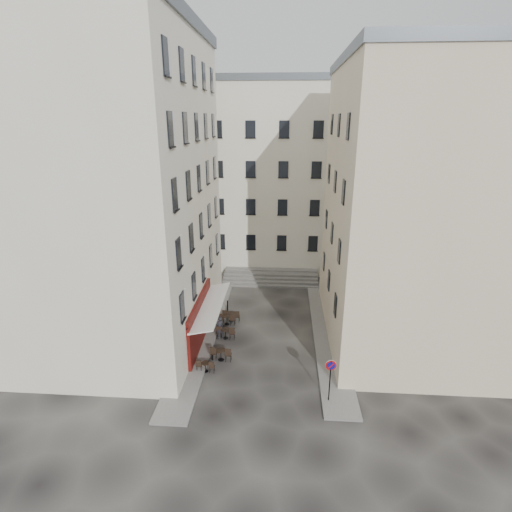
# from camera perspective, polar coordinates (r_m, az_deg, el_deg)

# --- Properties ---
(ground) EXTENTS (90.00, 90.00, 0.00)m
(ground) POSITION_cam_1_polar(r_m,az_deg,el_deg) (27.48, 1.05, -13.79)
(ground) COLOR black
(ground) RESTS_ON ground
(sidewalk_left) EXTENTS (2.00, 22.00, 0.12)m
(sidewalk_left) POSITION_cam_1_polar(r_m,az_deg,el_deg) (31.38, -6.88, -9.33)
(sidewalk_left) COLOR slate
(sidewalk_left) RESTS_ON ground
(sidewalk_right) EXTENTS (2.00, 18.00, 0.12)m
(sidewalk_right) POSITION_cam_1_polar(r_m,az_deg,el_deg) (30.17, 10.09, -10.74)
(sidewalk_right) COLOR slate
(sidewalk_right) RESTS_ON ground
(building_left) EXTENTS (12.20, 16.20, 20.60)m
(building_left) POSITION_cam_1_polar(r_m,az_deg,el_deg) (28.93, -19.97, 8.78)
(building_left) COLOR beige
(building_left) RESTS_ON ground
(building_right) EXTENTS (12.20, 14.20, 18.60)m
(building_right) POSITION_cam_1_polar(r_m,az_deg,el_deg) (28.70, 23.15, 6.28)
(building_right) COLOR beige
(building_right) RESTS_ON ground
(building_back) EXTENTS (18.20, 10.20, 18.60)m
(building_back) POSITION_cam_1_polar(r_m,az_deg,el_deg) (42.49, 1.19, 11.47)
(building_back) COLOR beige
(building_back) RESTS_ON ground
(cafe_storefront) EXTENTS (1.74, 7.30, 3.50)m
(cafe_storefront) POSITION_cam_1_polar(r_m,az_deg,el_deg) (27.91, -7.80, -8.97)
(cafe_storefront) COLOR #470E0A
(cafe_storefront) RESTS_ON ground
(stone_steps) EXTENTS (9.00, 3.15, 0.80)m
(stone_steps) POSITION_cam_1_polar(r_m,az_deg,el_deg) (38.49, 2.09, -3.10)
(stone_steps) COLOR #5C5957
(stone_steps) RESTS_ON ground
(bollard_near) EXTENTS (0.12, 0.12, 0.98)m
(bollard_near) POSITION_cam_1_polar(r_m,az_deg,el_deg) (26.70, -6.25, -13.65)
(bollard_near) COLOR black
(bollard_near) RESTS_ON ground
(bollard_mid) EXTENTS (0.12, 0.12, 0.98)m
(bollard_mid) POSITION_cam_1_polar(r_m,az_deg,el_deg) (29.66, -5.05, -10.03)
(bollard_mid) COLOR black
(bollard_mid) RESTS_ON ground
(bollard_far) EXTENTS (0.12, 0.12, 0.98)m
(bollard_far) POSITION_cam_1_polar(r_m,az_deg,el_deg) (32.72, -4.09, -7.07)
(bollard_far) COLOR black
(bollard_far) RESTS_ON ground
(no_parking_sign) EXTENTS (0.61, 0.11, 2.66)m
(no_parking_sign) POSITION_cam_1_polar(r_m,az_deg,el_deg) (22.81, 10.58, -16.11)
(no_parking_sign) COLOR black
(no_parking_sign) RESTS_ON ground
(bistro_table_a) EXTENTS (1.15, 0.54, 0.81)m
(bistro_table_a) POSITION_cam_1_polar(r_m,az_deg,el_deg) (25.78, -7.20, -15.31)
(bistro_table_a) COLOR black
(bistro_table_a) RESTS_ON ground
(bistro_table_b) EXTENTS (1.38, 0.65, 0.97)m
(bistro_table_b) POSITION_cam_1_polar(r_m,az_deg,el_deg) (26.67, -5.02, -13.73)
(bistro_table_b) COLOR black
(bistro_table_b) RESTS_ON ground
(bistro_table_c) EXTENTS (1.38, 0.65, 0.97)m
(bistro_table_c) POSITION_cam_1_polar(r_m,az_deg,el_deg) (28.97, -4.37, -10.84)
(bistro_table_c) COLOR black
(bistro_table_c) RESTS_ON ground
(bistro_table_d) EXTENTS (1.29, 0.60, 0.91)m
(bistro_table_d) POSITION_cam_1_polar(r_m,az_deg,el_deg) (30.79, -4.18, -8.97)
(bistro_table_d) COLOR black
(bistro_table_d) RESTS_ON ground
(bistro_table_e) EXTENTS (1.33, 0.62, 0.94)m
(bistro_table_e) POSITION_cam_1_polar(r_m,az_deg,el_deg) (31.21, -3.57, -8.52)
(bistro_table_e) COLOR black
(bistro_table_e) RESTS_ON ground
(pedestrian) EXTENTS (0.76, 0.72, 1.74)m
(pedestrian) POSITION_cam_1_polar(r_m,az_deg,el_deg) (28.84, -5.20, -10.14)
(pedestrian) COLOR black
(pedestrian) RESTS_ON ground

